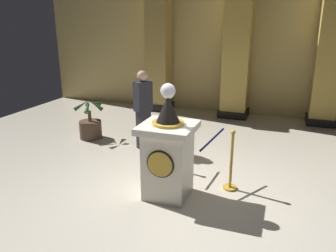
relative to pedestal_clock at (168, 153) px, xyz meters
The scene contains 11 objects.
ground_plane 0.77m from the pedestal_clock, 32.10° to the left, with size 12.69×12.69×0.00m, color beige.
back_wall 5.70m from the pedestal_clock, 87.45° to the left, with size 12.69×0.16×3.98m, color tan.
pedestal_clock is the anchor object (origin of this frame).
stanchion_near 1.11m from the pedestal_clock, 31.32° to the left, with size 0.24×0.24×1.03m.
stanchion_far 1.19m from the pedestal_clock, 116.92° to the left, with size 0.24×0.24×1.00m.
velvet_rope 0.81m from the pedestal_clock, 75.94° to the left, with size 0.97×0.96×0.22m.
column_left 5.63m from the pedestal_clock, 112.61° to the left, with size 0.79×0.79×3.82m.
column_right 5.84m from the pedestal_clock, 62.82° to the left, with size 0.78×0.78×3.82m.
column_centre_rear 5.23m from the pedestal_clock, 87.22° to the left, with size 0.86×0.86×3.82m.
potted_palm_left 3.33m from the pedestal_clock, 143.68° to the left, with size 0.66×0.69×0.98m.
bystander_guest 2.18m from the pedestal_clock, 123.89° to the left, with size 0.37×0.42×1.71m.
Camera 1 is at (1.35, -4.61, 2.65)m, focal length 35.24 mm.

